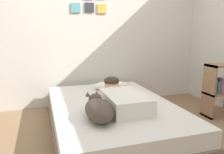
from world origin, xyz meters
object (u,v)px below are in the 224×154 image
bed (112,117)px  coffee_cup (115,91)px  pillow (111,85)px  person_lying (121,97)px  dog (98,109)px  bookshelf (220,90)px  cell_phone (134,112)px

bed → coffee_cup: 0.46m
pillow → coffee_cup: (-0.03, -0.28, -0.02)m
person_lying → dog: size_ratio=1.60×
bookshelf → bed: bearing=-179.4°
bed → dog: (-0.28, -0.43, 0.28)m
bed → pillow: pillow is taller
dog → bookshelf: bookshelf is taller
bookshelf → coffee_cup: bearing=166.0°
coffee_cup → bookshelf: size_ratio=0.17×
dog → cell_phone: dog is taller
bed → coffee_cup: (0.17, 0.37, 0.22)m
pillow → cell_phone: size_ratio=3.71×
pillow → person_lying: size_ratio=0.57×
coffee_cup → bookshelf: bookshelf is taller
dog → coffee_cup: dog is taller
cell_phone → bookshelf: bearing=15.0°
dog → bookshelf: (1.88, 0.45, -0.07)m
cell_phone → bookshelf: bookshelf is taller
pillow → person_lying: (-0.13, -0.78, 0.05)m
pillow → dog: dog is taller
bed → cell_phone: size_ratio=14.90×
bed → pillow: bearing=73.5°
pillow → coffee_cup: pillow is taller
pillow → person_lying: 0.79m
pillow → dog: 1.18m
person_lying → bed: bearing=116.7°
pillow → person_lying: bearing=-99.2°
pillow → bookshelf: bearing=-24.2°
bookshelf → dog: bearing=-166.7°
bed → pillow: 0.72m
pillow → cell_phone: pillow is taller
pillow → bookshelf: bookshelf is taller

